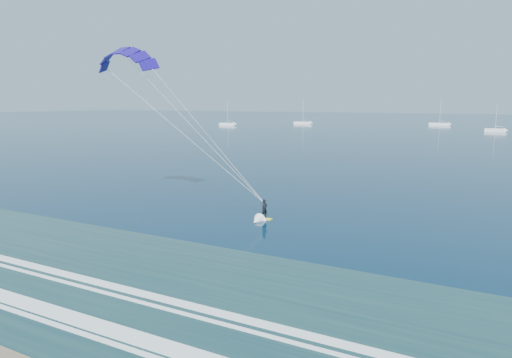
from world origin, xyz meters
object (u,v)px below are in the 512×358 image
Objects in this scene: kitesurfer_rig at (189,123)px; sailboat_2 at (439,124)px; sailboat_3 at (495,130)px; sailboat_1 at (303,123)px; sailboat_0 at (228,124)px.

kitesurfer_rig reaches higher than sailboat_2.
sailboat_2 is at bearing 89.46° from kitesurfer_rig.
kitesurfer_rig reaches higher than sailboat_3.
sailboat_1 is at bearing 108.70° from kitesurfer_rig.
sailboat_2 is (61.48, 18.15, -0.00)m from sailboat_1.
sailboat_3 is (23.58, -38.95, -0.01)m from sailboat_2.
kitesurfer_rig is at bearing -90.54° from sailboat_2.
sailboat_1 reaches higher than sailboat_2.
kitesurfer_rig is at bearing -99.29° from sailboat_3.
sailboat_2 is (87.90, 46.42, 0.01)m from sailboat_0.
sailboat_0 is 111.73m from sailboat_3.
sailboat_3 is (25.42, 155.44, -8.36)m from kitesurfer_rig.
kitesurfer_rig is at bearing -59.82° from sailboat_0.
sailboat_3 is (85.06, -20.80, -0.01)m from sailboat_1.
kitesurfer_rig is 157.72m from sailboat_3.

